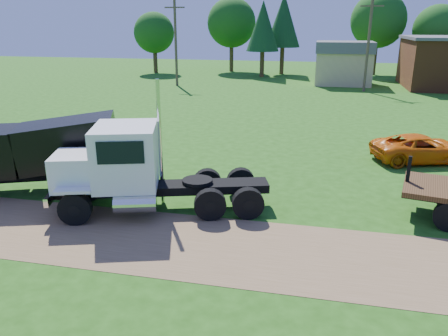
# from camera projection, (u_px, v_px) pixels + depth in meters

# --- Properties ---
(ground) EXTENTS (140.00, 140.00, 0.00)m
(ground) POSITION_uv_depth(u_px,v_px,m) (254.00, 251.00, 13.44)
(ground) COLOR #204F11
(ground) RESTS_ON ground
(dirt_track) EXTENTS (120.00, 4.20, 0.01)m
(dirt_track) POSITION_uv_depth(u_px,v_px,m) (254.00, 251.00, 13.44)
(dirt_track) COLOR brown
(dirt_track) RESTS_ON ground
(white_semi_tractor) EXTENTS (8.07, 4.63, 4.78)m
(white_semi_tractor) POSITION_uv_depth(u_px,v_px,m) (130.00, 169.00, 15.89)
(white_semi_tractor) COLOR black
(white_semi_tractor) RESTS_ON ground
(black_dump_truck) EXTENTS (7.25, 4.66, 3.13)m
(black_dump_truck) POSITION_uv_depth(u_px,v_px,m) (36.00, 151.00, 17.68)
(black_dump_truck) COLOR black
(black_dump_truck) RESTS_ON ground
(orange_pickup) EXTENTS (5.36, 3.66, 1.36)m
(orange_pickup) POSITION_uv_depth(u_px,v_px,m) (422.00, 148.00, 21.91)
(orange_pickup) COLOR orange
(orange_pickup) RESTS_ON ground
(spectator_b) EXTENTS (1.21, 1.13, 1.99)m
(spectator_b) POSITION_uv_depth(u_px,v_px,m) (154.00, 161.00, 18.90)
(spectator_b) COLOR #999999
(spectator_b) RESTS_ON ground
(tan_shed) EXTENTS (6.20, 5.40, 4.70)m
(tan_shed) POSITION_uv_depth(u_px,v_px,m) (343.00, 62.00, 48.91)
(tan_shed) COLOR tan
(tan_shed) RESTS_ON ground
(utility_poles) EXTENTS (42.20, 0.28, 9.00)m
(utility_poles) POSITION_uv_depth(u_px,v_px,m) (368.00, 43.00, 43.15)
(utility_poles) COLOR #4A392A
(utility_poles) RESTS_ON ground
(tree_row) EXTENTS (55.03, 11.24, 10.50)m
(tree_row) POSITION_uv_depth(u_px,v_px,m) (345.00, 24.00, 56.45)
(tree_row) COLOR #3C2A18
(tree_row) RESTS_ON ground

